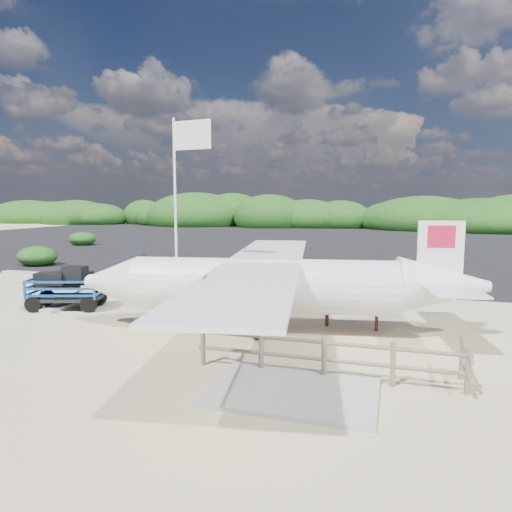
% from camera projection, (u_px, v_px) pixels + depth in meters
% --- Properties ---
extents(ground, '(160.00, 160.00, 0.00)m').
position_uv_depth(ground, '(183.00, 310.00, 16.93)').
color(ground, beige).
extents(asphalt_apron, '(90.00, 50.00, 0.04)m').
position_uv_depth(asphalt_apron, '(318.00, 242.00, 45.39)').
color(asphalt_apron, '#B2B2B2').
rests_on(asphalt_apron, ground).
extents(lagoon, '(9.00, 7.00, 0.40)m').
position_uv_depth(lagoon, '(21.00, 289.00, 20.99)').
color(lagoon, '#B2B2B2').
rests_on(lagoon, ground).
extents(walkway_pad, '(3.50, 2.50, 0.10)m').
position_uv_depth(walkway_pad, '(293.00, 393.00, 9.63)').
color(walkway_pad, '#B2B2B2').
rests_on(walkway_pad, ground).
extents(vegetation_band, '(124.00, 8.00, 4.40)m').
position_uv_depth(vegetation_band, '(345.00, 228.00, 69.11)').
color(vegetation_band, '#B2B2B2').
rests_on(vegetation_band, ground).
extents(fence, '(6.40, 2.00, 1.10)m').
position_uv_depth(fence, '(324.00, 379.00, 10.43)').
color(fence, '#B2B2B2').
rests_on(fence, ground).
extents(baggage_cart, '(3.16, 2.38, 1.40)m').
position_uv_depth(baggage_cart, '(68.00, 309.00, 17.20)').
color(baggage_cart, '#0B46AD').
rests_on(baggage_cart, ground).
extents(flagpole, '(1.37, 0.70, 6.60)m').
position_uv_depth(flagpole, '(178.00, 325.00, 14.93)').
color(flagpole, white).
rests_on(flagpole, ground).
extents(signboard, '(1.78, 0.29, 1.46)m').
position_uv_depth(signboard, '(351.00, 328.00, 14.53)').
color(signboard, '#5D241A').
rests_on(signboard, ground).
extents(crew_a, '(0.63, 0.45, 1.63)m').
position_uv_depth(crew_a, '(143.00, 271.00, 21.23)').
color(crew_a, '#111A42').
rests_on(crew_a, ground).
extents(crew_b, '(0.92, 0.78, 1.65)m').
position_uv_depth(crew_b, '(211.00, 278.00, 19.22)').
color(crew_b, '#111A42').
rests_on(crew_b, ground).
extents(aircraft_large, '(17.03, 17.03, 4.42)m').
position_uv_depth(aircraft_large, '(471.00, 258.00, 32.37)').
color(aircraft_large, '#B2B2B2').
rests_on(aircraft_large, ground).
extents(aircraft_small, '(8.78, 8.78, 2.24)m').
position_uv_depth(aircraft_small, '(239.00, 235.00, 54.20)').
color(aircraft_small, '#B2B2B2').
rests_on(aircraft_small, ground).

